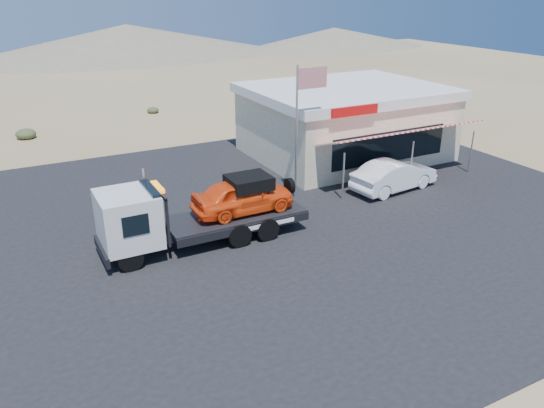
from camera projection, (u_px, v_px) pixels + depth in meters
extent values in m
plane|color=olive|center=(244.00, 262.00, 18.93)|extent=(120.00, 120.00, 0.00)
cube|color=black|center=(257.00, 220.00, 22.23)|extent=(32.00, 24.00, 0.02)
cylinder|color=black|center=(130.00, 259.00, 18.19)|extent=(0.90, 0.27, 0.90)
cylinder|color=black|center=(118.00, 238.00, 19.66)|extent=(0.90, 0.27, 0.90)
cylinder|color=black|center=(238.00, 234.00, 19.93)|extent=(0.90, 0.50, 0.90)
cylinder|color=black|center=(220.00, 217.00, 21.41)|extent=(0.90, 0.50, 0.90)
cylinder|color=black|center=(266.00, 228.00, 20.44)|extent=(0.90, 0.50, 0.90)
cylinder|color=black|center=(246.00, 212.00, 21.91)|extent=(0.90, 0.50, 0.90)
cube|color=black|center=(211.00, 226.00, 20.31)|extent=(7.41, 0.90, 0.27)
cube|color=silver|center=(128.00, 219.00, 18.62)|extent=(1.99, 2.12, 1.90)
cube|color=black|center=(151.00, 198.00, 18.75)|extent=(0.32, 1.81, 0.81)
cube|color=black|center=(160.00, 214.00, 19.12)|extent=(0.09, 1.99, 1.81)
cube|color=orange|center=(157.00, 187.00, 18.72)|extent=(0.23, 1.08, 0.14)
cube|color=black|center=(235.00, 215.00, 20.64)|extent=(5.42, 2.08, 0.14)
imported|color=#FF4610|center=(243.00, 196.00, 20.50)|extent=(3.98, 1.60, 1.36)
cube|color=black|center=(249.00, 182.00, 20.42)|extent=(1.63, 1.36, 0.50)
imported|color=white|center=(394.00, 175.00, 25.21)|extent=(4.61, 2.08, 1.47)
cube|color=#BCAF8E|center=(344.00, 125.00, 30.11)|extent=(10.00, 8.00, 3.40)
cube|color=white|center=(346.00, 91.00, 29.36)|extent=(10.40, 8.40, 0.50)
cube|color=red|center=(355.00, 111.00, 24.81)|extent=(2.60, 0.12, 0.45)
cube|color=black|center=(390.00, 147.00, 26.91)|extent=(7.00, 0.06, 1.60)
cube|color=red|center=(403.00, 132.00, 25.82)|extent=(9.00, 1.73, 0.61)
cylinder|color=#99999E|center=(343.00, 176.00, 23.98)|extent=(0.08, 0.08, 2.20)
cylinder|color=#99999E|center=(411.00, 163.00, 25.69)|extent=(0.08, 0.08, 2.20)
cylinder|color=#99999E|center=(471.00, 152.00, 27.41)|extent=(0.08, 0.08, 2.20)
cylinder|color=#99999E|center=(296.00, 134.00, 23.45)|extent=(0.10, 0.10, 6.00)
cube|color=#B20C14|center=(312.00, 78.00, 22.84)|extent=(1.50, 0.02, 0.90)
ellipsoid|color=#334022|center=(26.00, 133.00, 33.79)|extent=(1.24, 1.24, 0.67)
ellipsoid|color=#334022|center=(153.00, 110.00, 40.45)|extent=(0.89, 0.89, 0.48)
cone|color=#726B59|center=(127.00, 41.00, 69.76)|extent=(44.00, 44.00, 4.20)
cone|color=#726B59|center=(334.00, 38.00, 79.59)|extent=(32.00, 32.00, 3.00)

